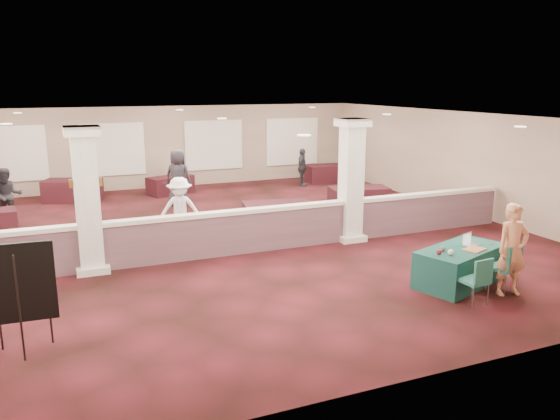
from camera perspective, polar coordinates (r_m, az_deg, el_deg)
name	(u,v)px	position (r m, az deg, el deg)	size (l,w,h in m)	color
ground	(225,237)	(14.85, -5.80, -2.86)	(16.00, 16.00, 0.00)	#421016
wall_back	(165,147)	(22.21, -11.95, 6.45)	(16.00, 0.04, 3.20)	#806C58
wall_front	(399,275)	(7.42, 12.31, -6.68)	(16.00, 0.04, 3.20)	#806C58
wall_right	(464,163)	(18.42, 18.71, 4.72)	(0.04, 16.00, 3.20)	#806C58
ceiling	(222,118)	(14.31, -6.10, 9.55)	(16.00, 16.00, 0.02)	white
partition_wall	(242,231)	(13.32, -3.98, -2.17)	(15.60, 0.28, 1.10)	#573B44
column_left	(87,199)	(12.45, -19.51, 1.07)	(0.72, 0.72, 3.20)	beige
column_right	(351,179)	(14.30, 7.43, 3.20)	(0.72, 0.72, 3.20)	beige
sconce_left	(72,184)	(12.37, -20.93, 2.60)	(0.12, 0.12, 0.18)	brown
sconce_right	(99,182)	(12.39, -18.35, 2.82)	(0.12, 0.12, 0.18)	brown
near_table	(460,266)	(11.93, 18.28, -5.57)	(2.01, 1.01, 0.77)	#0D322E
conf_chair_main	(508,264)	(11.72, 22.69, -5.24)	(0.60, 0.60, 0.99)	#216055
conf_chair_side	(478,277)	(10.85, 19.95, -6.64)	(0.50, 0.51, 0.93)	#216055
easel_board	(19,284)	(9.17, -25.60, -7.00)	(1.04, 0.54, 1.77)	black
woman	(512,250)	(11.55, 23.10, -3.84)	(0.66, 0.44, 1.83)	#E59C63
far_table_front_center	(277,216)	(15.56, -0.32, -0.59)	(1.90, 0.95, 0.77)	black
far_table_front_right	(359,199)	(18.01, 8.23, 1.16)	(1.88, 0.94, 0.76)	black
far_table_back_left	(73,191)	(20.53, -20.84, 1.91)	(1.90, 0.95, 0.77)	black
far_table_back_center	(171,185)	(20.91, -11.37, 2.57)	(1.65, 0.83, 0.67)	black
far_table_back_right	(328,173)	(23.09, 5.00, 3.84)	(1.80, 0.90, 0.73)	black
attendee_a	(8,196)	(18.04, -26.55, 1.35)	(0.79, 0.44, 1.64)	black
attendee_b	(180,210)	(14.36, -10.40, -0.02)	(1.10, 0.51, 1.73)	silver
attendee_c	(302,168)	(21.96, 2.32, 4.45)	(0.90, 0.43, 1.53)	black
attendee_d	(178,177)	(18.81, -10.60, 3.36)	(0.94, 0.51, 1.91)	black
laptop_base	(472,245)	(12.06, 19.39, -3.48)	(0.35, 0.24, 0.02)	silver
laptop_screen	(467,238)	(12.08, 18.93, -2.79)	(0.35, 0.01, 0.23)	silver
screen_glow	(467,239)	(12.08, 18.95, -2.87)	(0.32, 0.00, 0.20)	silver
knitting	(475,250)	(11.73, 19.67, -3.92)	(0.42, 0.32, 0.03)	orange
yarn_cream	(451,252)	(11.26, 17.42, -4.23)	(0.12, 0.12, 0.12)	beige
yarn_red	(439,252)	(11.21, 16.30, -4.26)	(0.11, 0.11, 0.11)	#591112
yarn_grey	(443,249)	(11.46, 16.69, -3.89)	(0.11, 0.11, 0.11)	#434448
scissors	(491,244)	(12.27, 21.22, -3.36)	(0.13, 0.03, 0.01)	#B61513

